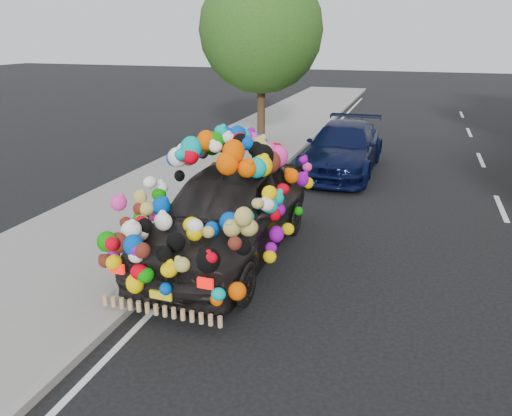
{
  "coord_description": "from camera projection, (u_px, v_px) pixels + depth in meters",
  "views": [
    {
      "loc": [
        1.49,
        -7.43,
        3.96
      ],
      "look_at": [
        -1.24,
        1.01,
        0.82
      ],
      "focal_mm": 35.0,
      "sensor_mm": 36.0,
      "label": 1
    }
  ],
  "objects": [
    {
      "name": "sidewalk",
      "position": [
        90.0,
        246.0,
        9.64
      ],
      "size": [
        4.0,
        60.0,
        0.12
      ],
      "primitive_type": "cube",
      "color": "gray",
      "rests_on": "ground"
    },
    {
      "name": "tree_near_sidewalk",
      "position": [
        261.0,
        30.0,
        16.7
      ],
      "size": [
        4.2,
        4.2,
        6.13
      ],
      "color": "#332114",
      "rests_on": "ground"
    },
    {
      "name": "plush_art_car",
      "position": [
        227.0,
        193.0,
        9.0
      ],
      "size": [
        2.45,
        5.25,
        2.36
      ],
      "rotation": [
        0.0,
        0.0,
        -0.01
      ],
      "color": "black",
      "rests_on": "ground"
    },
    {
      "name": "kerb",
      "position": [
        181.0,
        259.0,
        9.08
      ],
      "size": [
        0.15,
        60.0,
        0.13
      ],
      "primitive_type": "cube",
      "color": "gray",
      "rests_on": "ground"
    },
    {
      "name": "ground",
      "position": [
        308.0,
        280.0,
        8.42
      ],
      "size": [
        100.0,
        100.0,
        0.0
      ],
      "primitive_type": "plane",
      "color": "black",
      "rests_on": "ground"
    },
    {
      "name": "navy_sedan",
      "position": [
        343.0,
        148.0,
        14.78
      ],
      "size": [
        2.09,
        4.94,
        1.42
      ],
      "primitive_type": "imported",
      "rotation": [
        0.0,
        0.0,
        -0.02
      ],
      "color": "black",
      "rests_on": "ground"
    }
  ]
}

